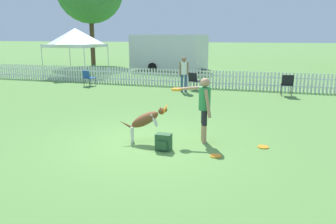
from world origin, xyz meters
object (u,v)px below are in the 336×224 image
object	(u,v)px
frisbee_near_dog	(263,147)
leaping_dog	(146,119)
equipment_trailer	(168,52)
frisbee_near_handler	(216,156)
folding_chair_center	(88,77)
canopy_tent_main	(75,38)
backpack_on_grass	(164,142)
folding_chair_blue_left	(194,80)
folding_chair_green_right	(287,83)
spectator_standing	(184,71)
handler_person	(203,103)

from	to	relation	value
frisbee_near_dog	leaping_dog	bearing A→B (deg)	-171.10
frisbee_near_dog	equipment_trailer	world-z (taller)	equipment_trailer
frisbee_near_handler	folding_chair_center	distance (m)	11.32
equipment_trailer	canopy_tent_main	bearing A→B (deg)	-127.26
backpack_on_grass	folding_chair_center	bearing A→B (deg)	129.72
folding_chair_center	equipment_trailer	distance (m)	8.13
backpack_on_grass	folding_chair_blue_left	bearing A→B (deg)	98.34
frisbee_near_dog	folding_chair_green_right	world-z (taller)	folding_chair_green_right
canopy_tent_main	folding_chair_green_right	bearing A→B (deg)	-16.18
backpack_on_grass	folding_chair_green_right	world-z (taller)	folding_chair_green_right
backpack_on_grass	spectator_standing	size ratio (longest dim) A/B	0.24
equipment_trailer	frisbee_near_dog	bearing A→B (deg)	-54.03
backpack_on_grass	frisbee_near_handler	bearing A→B (deg)	-1.89
handler_person	spectator_standing	bearing A→B (deg)	0.13
frisbee_near_dog	folding_chair_blue_left	distance (m)	8.34
folding_chair_blue_left	folding_chair_center	size ratio (longest dim) A/B	1.03
spectator_standing	folding_chair_green_right	bearing A→B (deg)	167.00
frisbee_near_handler	equipment_trailer	xyz separation A→B (m)	(-6.05, 15.97, 1.35)
leaping_dog	frisbee_near_handler	bearing A→B (deg)	56.91
folding_chair_blue_left	frisbee_near_dog	bearing A→B (deg)	135.91
handler_person	folding_chair_green_right	world-z (taller)	handler_person
handler_person	leaping_dog	xyz separation A→B (m)	(-1.29, -0.43, -0.41)
canopy_tent_main	spectator_standing	size ratio (longest dim) A/B	1.87
handler_person	folding_chair_blue_left	distance (m)	7.86
leaping_dog	backpack_on_grass	distance (m)	0.82
leaping_dog	equipment_trailer	size ratio (longest dim) A/B	0.19
frisbee_near_dog	equipment_trailer	bearing A→B (deg)	114.96
frisbee_near_handler	spectator_standing	distance (m)	8.28
frisbee_near_handler	leaping_dog	bearing A→B (deg)	165.04
frisbee_near_dog	folding_chair_center	distance (m)	11.42
folding_chair_green_right	canopy_tent_main	world-z (taller)	canopy_tent_main
leaping_dog	frisbee_near_handler	xyz separation A→B (m)	(1.78, -0.48, -0.56)
spectator_standing	equipment_trailer	bearing A→B (deg)	-85.02
frisbee_near_dog	folding_chair_blue_left	size ratio (longest dim) A/B	0.31
frisbee_near_handler	frisbee_near_dog	distance (m)	1.32
frisbee_near_dog	canopy_tent_main	size ratio (longest dim) A/B	0.08
backpack_on_grass	folding_chair_green_right	distance (m)	8.54
leaping_dog	folding_chair_center	bearing A→B (deg)	-159.41
frisbee_near_dog	backpack_on_grass	size ratio (longest dim) A/B	0.66
folding_chair_green_right	canopy_tent_main	size ratio (longest dim) A/B	0.31
equipment_trailer	spectator_standing	bearing A→B (deg)	-57.06
frisbee_near_handler	canopy_tent_main	bearing A→B (deg)	132.78
folding_chair_blue_left	folding_chair_green_right	distance (m)	4.18
handler_person	frisbee_near_handler	world-z (taller)	handler_person
backpack_on_grass	folding_chair_blue_left	world-z (taller)	folding_chair_blue_left
folding_chair_center	spectator_standing	xyz separation A→B (m)	(5.15, -0.35, 0.49)
folding_chair_green_right	handler_person	bearing A→B (deg)	68.33
handler_person	frisbee_near_dog	world-z (taller)	handler_person
folding_chair_green_right	folding_chair_blue_left	bearing A→B (deg)	-10.61
canopy_tent_main	spectator_standing	world-z (taller)	canopy_tent_main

